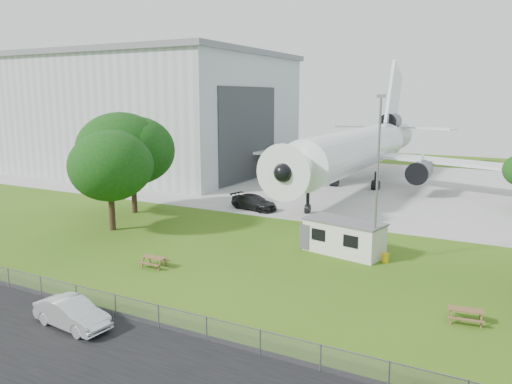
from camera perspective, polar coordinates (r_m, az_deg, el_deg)
The scene contains 14 objects.
ground at distance 35.37m, azimuth -2.52°, elevation -8.92°, with size 160.00×160.00×0.00m, color #4C7519.
asphalt_strip at distance 25.98m, azimuth -17.89°, elevation -17.12°, with size 120.00×8.00×0.02m, color black.
concrete_apron at distance 69.80m, azimuth 13.49°, elevation 0.72°, with size 120.00×46.00×0.03m, color #B7B7B2.
hangar at distance 84.85m, azimuth -12.54°, elevation 8.90°, with size 43.00×31.00×18.55m.
airliner at distance 67.56m, azimuth 11.58°, elevation 4.97°, with size 46.36×47.73×17.69m.
site_cabin at distance 39.14m, azimuth 10.01°, elevation -5.10°, with size 6.96×3.93×2.62m.
picnic_west at distance 36.70m, azimuth -11.52°, elevation -8.39°, with size 1.80×1.50×0.76m, color brown, non-canonical shape.
picnic_east at distance 29.97m, azimuth 22.76°, elevation -13.57°, with size 1.80×1.50×0.76m, color brown, non-canonical shape.
fence at distance 28.23m, azimuth -12.66°, elevation -14.51°, with size 58.00×0.04×1.30m, color gray.
lamp_mast at distance 36.42m, azimuth 13.68°, elevation 1.12°, with size 0.16×0.16×12.00m, color slate.
tree_west_big at distance 52.77m, azimuth -13.98°, elevation 4.47°, with size 9.24×9.24×11.00m.
tree_west_small at distance 46.23m, azimuth -16.44°, elevation 3.44°, with size 7.73×7.73×10.22m.
car_centre_sedan at distance 28.63m, azimuth -20.29°, elevation -12.91°, with size 1.60×4.60×1.52m, color silver.
car_apron_van at distance 53.47m, azimuth -0.25°, elevation -1.19°, with size 2.22×5.45×1.58m, color black.
Camera 1 is at (16.94, -28.64, 11.99)m, focal length 35.00 mm.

